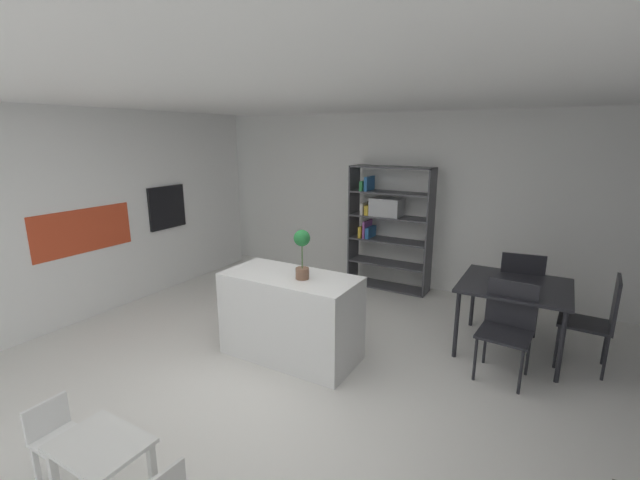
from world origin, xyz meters
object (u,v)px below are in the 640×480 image
(kitchen_island, at_px, (291,316))
(dining_chair_window_side, at_px, (599,316))
(potted_plant_on_island, at_px, (302,250))
(child_chair_left, at_px, (57,437))
(dining_table, at_px, (515,291))
(dining_chair_near, at_px, (508,321))
(open_bookshelf, at_px, (386,221))
(child_table, at_px, (101,456))
(dining_chair_far, at_px, (520,285))
(built_in_oven, at_px, (167,207))

(kitchen_island, height_order, dining_chair_window_side, dining_chair_window_side)
(potted_plant_on_island, distance_m, child_chair_left, 2.35)
(potted_plant_on_island, height_order, dining_table, potted_plant_on_island)
(dining_chair_window_side, bearing_deg, dining_table, -87.51)
(potted_plant_on_island, bearing_deg, child_chair_left, -105.22)
(child_chair_left, xyz_separation_m, dining_chair_near, (2.37, 2.88, 0.22))
(open_bookshelf, height_order, dining_chair_near, open_bookshelf)
(potted_plant_on_island, bearing_deg, dining_table, 35.53)
(child_table, distance_m, dining_chair_near, 3.45)
(dining_chair_near, bearing_deg, child_table, -118.78)
(dining_table, height_order, dining_chair_far, dining_chair_far)
(open_bookshelf, relative_size, dining_chair_window_side, 1.88)
(potted_plant_on_island, distance_m, open_bookshelf, 2.47)
(dining_chair_window_side, bearing_deg, potted_plant_on_island, -60.53)
(dining_chair_window_side, bearing_deg, child_chair_left, -39.77)
(built_in_oven, bearing_deg, open_bookshelf, 30.11)
(child_table, relative_size, child_chair_left, 0.98)
(dining_chair_far, bearing_deg, dining_table, 80.22)
(dining_chair_far, xyz_separation_m, dining_chair_window_side, (0.74, -0.51, -0.01))
(kitchen_island, bearing_deg, dining_chair_near, 20.69)
(built_in_oven, relative_size, dining_chair_window_side, 0.64)
(kitchen_island, distance_m, potted_plant_on_island, 0.75)
(built_in_oven, xyz_separation_m, dining_chair_window_side, (5.42, 0.42, -0.66))
(open_bookshelf, distance_m, dining_chair_near, 2.59)
(dining_chair_near, bearing_deg, open_bookshelf, 142.63)
(kitchen_island, xyz_separation_m, child_table, (0.07, -2.14, -0.05))
(dining_table, relative_size, dining_chair_near, 1.16)
(kitchen_island, xyz_separation_m, open_bookshelf, (0.06, 2.44, 0.58))
(built_in_oven, relative_size, open_bookshelf, 0.34)
(built_in_oven, bearing_deg, dining_chair_near, -1.09)
(child_chair_left, distance_m, dining_chair_near, 3.74)
(open_bookshelf, bearing_deg, dining_chair_near, -41.81)
(open_bookshelf, bearing_deg, built_in_oven, -149.89)
(kitchen_island, relative_size, potted_plant_on_island, 2.82)
(dining_chair_near, height_order, dining_chair_far, dining_chair_far)
(kitchen_island, bearing_deg, dining_table, 32.66)
(child_table, relative_size, dining_chair_far, 0.57)
(built_in_oven, xyz_separation_m, dining_chair_far, (4.68, 0.93, -0.65))
(kitchen_island, relative_size, open_bookshelf, 0.76)
(kitchen_island, relative_size, dining_chair_window_side, 1.43)
(dining_table, bearing_deg, dining_chair_near, -89.14)
(kitchen_island, distance_m, dining_chair_near, 2.10)
(child_chair_left, bearing_deg, dining_table, -35.33)
(built_in_oven, height_order, kitchen_island, built_in_oven)
(kitchen_island, bearing_deg, dining_chair_far, 41.82)
(kitchen_island, height_order, child_table, kitchen_island)
(dining_chair_near, xyz_separation_m, dining_chair_window_side, (0.75, 0.51, 0.02))
(child_table, distance_m, dining_chair_window_side, 4.29)
(dining_chair_far, bearing_deg, potted_plant_on_island, 36.57)
(child_chair_left, xyz_separation_m, dining_chair_window_side, (3.12, 3.39, 0.24))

